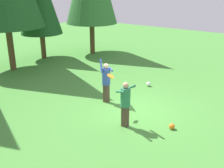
{
  "coord_description": "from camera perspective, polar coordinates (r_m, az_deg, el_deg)",
  "views": [
    {
      "loc": [
        -8.62,
        -5.04,
        4.8
      ],
      "look_at": [
        -0.4,
        0.77,
        1.05
      ],
      "focal_mm": 44.19,
      "sensor_mm": 36.0,
      "label": 1
    }
  ],
  "objects": [
    {
      "name": "ground_plane",
      "position": [
        11.08,
        4.46,
        -5.31
      ],
      "size": [
        40.0,
        40.0,
        0.0
      ],
      "primitive_type": "plane",
      "color": "#478C38"
    },
    {
      "name": "person_thrower",
      "position": [
        11.37,
        -1.21,
        0.96
      ],
      "size": [
        0.68,
        0.68,
        1.87
      ],
      "rotation": [
        0.0,
        0.0,
        -2.35
      ],
      "color": "#4C382D",
      "rests_on": "ground_plane"
    },
    {
      "name": "person_catcher",
      "position": [
        9.45,
        2.79,
        -3.48
      ],
      "size": [
        0.68,
        0.71,
        1.64
      ],
      "rotation": [
        0.0,
        0.0,
        1.08
      ],
      "color": "#4C382D",
      "rests_on": "ground_plane"
    },
    {
      "name": "frisbee",
      "position": [
        10.19,
        -0.3,
        1.63
      ],
      "size": [
        0.32,
        0.31,
        0.15
      ],
      "color": "orange"
    },
    {
      "name": "ball_white",
      "position": [
        13.56,
        7.53,
        -0.01
      ],
      "size": [
        0.22,
        0.22,
        0.22
      ],
      "primitive_type": "sphere",
      "color": "white",
      "rests_on": "ground_plane"
    },
    {
      "name": "ball_orange",
      "position": [
        9.86,
        12.27,
        -8.56
      ],
      "size": [
        0.2,
        0.2,
        0.2
      ],
      "primitive_type": "sphere",
      "color": "orange",
      "rests_on": "ground_plane"
    }
  ]
}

